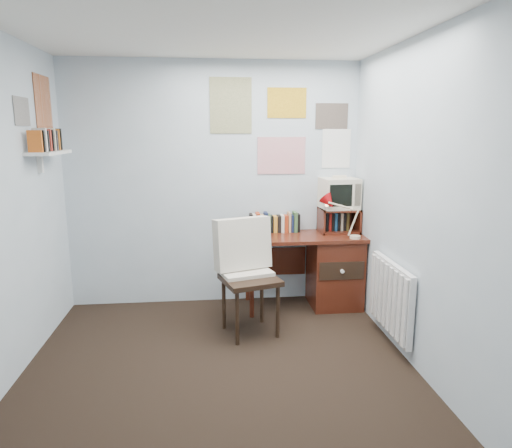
{
  "coord_description": "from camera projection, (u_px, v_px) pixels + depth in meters",
  "views": [
    {
      "loc": [
        -0.06,
        -2.97,
        1.8
      ],
      "look_at": [
        0.35,
        0.93,
        1.0
      ],
      "focal_mm": 32.0,
      "sensor_mm": 36.0,
      "label": 1
    }
  ],
  "objects": [
    {
      "name": "back_wall",
      "position": [
        214.0,
        185.0,
        4.71
      ],
      "size": [
        3.0,
        0.02,
        2.5
      ],
      "primitive_type": "cube",
      "color": "silver",
      "rests_on": "ground"
    },
    {
      "name": "desk",
      "position": [
        329.0,
        268.0,
        4.74
      ],
      "size": [
        1.2,
        0.55,
        0.76
      ],
      "color": "#501E12",
      "rests_on": "ground"
    },
    {
      "name": "radiator",
      "position": [
        391.0,
        297.0,
        3.86
      ],
      "size": [
        0.09,
        0.8,
        0.6
      ],
      "primitive_type": "cube",
      "color": "white",
      "rests_on": "right_wall"
    },
    {
      "name": "right_wall",
      "position": [
        435.0,
        212.0,
        3.16
      ],
      "size": [
        0.02,
        3.5,
        2.5
      ],
      "primitive_type": "cube",
      "color": "silver",
      "rests_on": "ground"
    },
    {
      "name": "crt_tv",
      "position": [
        339.0,
        192.0,
        4.72
      ],
      "size": [
        0.39,
        0.36,
        0.34
      ],
      "primitive_type": "cube",
      "rotation": [
        0.0,
        0.0,
        0.09
      ],
      "color": "beige",
      "rests_on": "tv_riser"
    },
    {
      "name": "book_row",
      "position": [
        278.0,
        222.0,
        4.77
      ],
      "size": [
        0.6,
        0.14,
        0.22
      ],
      "primitive_type": "cube",
      "color": "#501E12",
      "rests_on": "desk"
    },
    {
      "name": "posters_back",
      "position": [
        282.0,
        126.0,
        4.66
      ],
      "size": [
        1.2,
        0.01,
        0.9
      ],
      "primitive_type": "cube",
      "color": "white",
      "rests_on": "back_wall"
    },
    {
      "name": "desk_chair",
      "position": [
        250.0,
        280.0,
        4.05
      ],
      "size": [
        0.63,
        0.62,
        1.0
      ],
      "primitive_type": "cube",
      "rotation": [
        0.0,
        0.0,
        0.29
      ],
      "color": "black",
      "rests_on": "ground"
    },
    {
      "name": "wall_shelf",
      "position": [
        49.0,
        153.0,
        3.86
      ],
      "size": [
        0.2,
        0.62,
        0.24
      ],
      "primitive_type": "cube",
      "color": "white",
      "rests_on": "left_wall"
    },
    {
      "name": "desk_lamp",
      "position": [
        356.0,
        219.0,
        4.46
      ],
      "size": [
        0.32,
        0.3,
        0.38
      ],
      "primitive_type": "cube",
      "rotation": [
        0.0,
        0.0,
        0.3
      ],
      "color": "#B90C11",
      "rests_on": "desk"
    },
    {
      "name": "ceiling",
      "position": [
        215.0,
        13.0,
        2.76
      ],
      "size": [
        3.0,
        3.5,
        0.02
      ],
      "primitive_type": "cube",
      "color": "white",
      "rests_on": "back_wall"
    },
    {
      "name": "posters_left",
      "position": [
        33.0,
        106.0,
        3.78
      ],
      "size": [
        0.01,
        0.7,
        0.6
      ],
      "primitive_type": "cube",
      "color": "white",
      "rests_on": "left_wall"
    },
    {
      "name": "ground",
      "position": [
        221.0,
        388.0,
        3.26
      ],
      "size": [
        3.5,
        3.5,
        0.0
      ],
      "primitive_type": "plane",
      "color": "black",
      "rests_on": "ground"
    },
    {
      "name": "tv_riser",
      "position": [
        339.0,
        220.0,
        4.76
      ],
      "size": [
        0.4,
        0.3,
        0.25
      ],
      "primitive_type": "cube",
      "color": "#501E12",
      "rests_on": "desk"
    }
  ]
}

